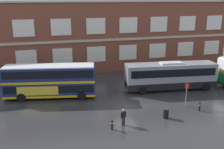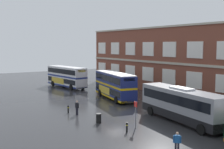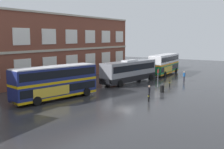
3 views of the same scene
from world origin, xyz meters
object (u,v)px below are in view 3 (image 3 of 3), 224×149
object	(u,v)px
touring_coach	(129,71)
waiting_passenger	(184,76)
safety_bollard_east	(170,84)
station_litter_bin	(162,89)
second_passenger	(149,92)
bus_stand_flag	(158,76)
double_decker_middle	(55,82)
double_decker_far	(164,64)
safety_bollard_west	(149,98)

from	to	relation	value
touring_coach	waiting_passenger	world-z (taller)	touring_coach
touring_coach	safety_bollard_east	world-z (taller)	touring_coach
station_litter_bin	second_passenger	bearing A→B (deg)	-176.43
bus_stand_flag	touring_coach	bearing A→B (deg)	80.84
double_decker_middle	safety_bollard_east	xyz separation A→B (m)	(15.42, -8.64, -1.66)
bus_stand_flag	safety_bollard_east	bearing A→B (deg)	-65.13
second_passenger	double_decker_far	bearing A→B (deg)	18.02
touring_coach	station_litter_bin	world-z (taller)	touring_coach
touring_coach	safety_bollard_east	xyz separation A→B (m)	(-0.14, -7.15, -1.42)
waiting_passenger	station_litter_bin	bearing A→B (deg)	-176.71
touring_coach	bus_stand_flag	world-z (taller)	touring_coach
waiting_passenger	double_decker_middle	bearing A→B (deg)	158.66
touring_coach	second_passenger	distance (m)	12.28
safety_bollard_west	double_decker_far	bearing A→B (deg)	18.33
bus_stand_flag	safety_bollard_west	xyz separation A→B (m)	(-9.63, -3.09, -1.14)
double_decker_far	safety_bollard_east	world-z (taller)	double_decker_far
double_decker_middle	bus_stand_flag	world-z (taller)	double_decker_middle
second_passenger	double_decker_middle	bearing A→B (deg)	123.59
bus_stand_flag	safety_bollard_west	world-z (taller)	bus_stand_flag
waiting_passenger	second_passenger	size ratio (longest dim) A/B	1.00
double_decker_middle	second_passenger	size ratio (longest dim) A/B	6.64
double_decker_far	second_passenger	world-z (taller)	double_decker_far
second_passenger	bus_stand_flag	xyz separation A→B (m)	(8.33, 2.53, 0.70)
double_decker_middle	second_passenger	world-z (taller)	double_decker_middle
station_litter_bin	safety_bollard_west	bearing A→B (deg)	-171.87
bus_stand_flag	waiting_passenger	bearing A→B (deg)	-12.20
safety_bollard_west	safety_bollard_east	xyz separation A→B (m)	(10.38, 1.47, 0.00)
double_decker_far	waiting_passenger	size ratio (longest dim) A/B	6.55
second_passenger	safety_bollard_east	bearing A→B (deg)	5.71
touring_coach	double_decker_middle	bearing A→B (deg)	174.52
touring_coach	safety_bollard_east	bearing A→B (deg)	-91.13
station_litter_bin	bus_stand_flag	bearing A→B (deg)	31.62
double_decker_far	bus_stand_flag	xyz separation A→B (m)	(-13.59, -4.60, -0.51)
station_litter_bin	safety_bollard_east	size ratio (longest dim) A/B	1.08
second_passenger	station_litter_bin	world-z (taller)	second_passenger
double_decker_middle	bus_stand_flag	xyz separation A→B (m)	(14.67, -7.02, -0.51)
station_litter_bin	safety_bollard_east	xyz separation A→B (m)	(4.38, 0.61, -0.03)
waiting_passenger	second_passenger	xyz separation A→B (m)	(-15.73, -0.93, 0.00)
safety_bollard_east	safety_bollard_west	bearing A→B (deg)	-171.93
station_litter_bin	safety_bollard_west	size ratio (longest dim) A/B	1.08
second_passenger	safety_bollard_west	distance (m)	1.49
touring_coach	station_litter_bin	size ratio (longest dim) A/B	11.87
double_decker_far	second_passenger	distance (m)	23.08
safety_bollard_east	station_litter_bin	bearing A→B (deg)	-172.01
second_passenger	safety_bollard_west	world-z (taller)	second_passenger
double_decker_middle	safety_bollard_west	bearing A→B (deg)	-63.52
double_decker_far	touring_coach	world-z (taller)	double_decker_far
safety_bollard_east	waiting_passenger	bearing A→B (deg)	0.16
bus_stand_flag	double_decker_middle	bearing A→B (deg)	154.42
waiting_passenger	safety_bollard_west	size ratio (longest dim) A/B	1.79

